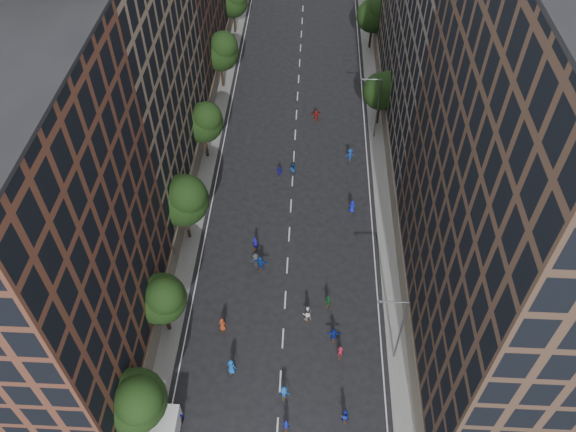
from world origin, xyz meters
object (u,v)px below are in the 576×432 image
object	(u,v)px
skater_1	(286,425)
skater_2	(344,416)
streetlamp_far	(376,105)
streetlamp_near	(399,327)
skater_0	(231,367)

from	to	relation	value
skater_1	skater_2	world-z (taller)	skater_2
streetlamp_far	streetlamp_near	bearing A→B (deg)	-90.00
skater_2	skater_0	bearing A→B (deg)	-34.93
skater_1	streetlamp_near	bearing A→B (deg)	-143.99
skater_0	skater_2	distance (m)	11.06
streetlamp_far	skater_2	distance (m)	39.85
skater_0	skater_1	world-z (taller)	skater_0
streetlamp_near	skater_0	world-z (taller)	streetlamp_near
skater_1	streetlamp_far	bearing A→B (deg)	-104.94
streetlamp_far	skater_0	xyz separation A→B (m)	(-14.91, -35.27, -4.21)
streetlamp_near	streetlamp_far	distance (m)	33.00
skater_0	skater_1	distance (m)	7.36
streetlamp_far	skater_1	distance (m)	41.75
skater_1	skater_2	xyz separation A→B (m)	(4.99, 1.05, 0.07)
streetlamp_far	skater_1	size ratio (longest dim) A/B	5.91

